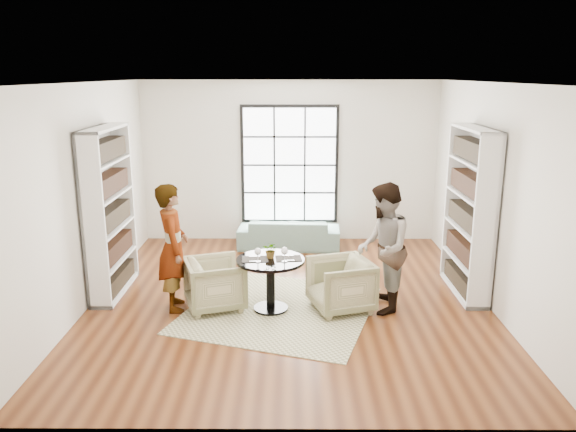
{
  "coord_description": "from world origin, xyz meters",
  "views": [
    {
      "loc": [
        0.03,
        -7.43,
        3.12
      ],
      "look_at": [
        -0.02,
        0.4,
        1.12
      ],
      "focal_mm": 35.0,
      "sensor_mm": 36.0,
      "label": 1
    }
  ],
  "objects_px": {
    "pedestal_table": "(271,273)",
    "flower_centerpiece": "(271,250)",
    "person_left": "(173,247)",
    "wine_glass_left": "(258,252)",
    "person_right": "(383,248)",
    "wine_glass_right": "(284,251)",
    "sofa": "(289,233)",
    "armchair_left": "(215,284)",
    "armchair_right": "(341,285)"
  },
  "relations": [
    {
      "from": "sofa",
      "to": "armchair_right",
      "type": "relative_size",
      "value": 2.36
    },
    {
      "from": "armchair_left",
      "to": "wine_glass_left",
      "type": "bearing_deg",
      "value": -127.21
    },
    {
      "from": "sofa",
      "to": "armchair_left",
      "type": "height_order",
      "value": "armchair_left"
    },
    {
      "from": "pedestal_table",
      "to": "person_right",
      "type": "relative_size",
      "value": 0.52
    },
    {
      "from": "armchair_right",
      "to": "armchair_left",
      "type": "bearing_deg",
      "value": -108.88
    },
    {
      "from": "armchair_right",
      "to": "wine_glass_left",
      "type": "bearing_deg",
      "value": -99.48
    },
    {
      "from": "armchair_left",
      "to": "person_right",
      "type": "height_order",
      "value": "person_right"
    },
    {
      "from": "armchair_left",
      "to": "wine_glass_left",
      "type": "distance_m",
      "value": 0.81
    },
    {
      "from": "sofa",
      "to": "flower_centerpiece",
      "type": "bearing_deg",
      "value": 88.33
    },
    {
      "from": "armchair_right",
      "to": "person_left",
      "type": "distance_m",
      "value": 2.3
    },
    {
      "from": "person_left",
      "to": "flower_centerpiece",
      "type": "distance_m",
      "value": 1.31
    },
    {
      "from": "flower_centerpiece",
      "to": "wine_glass_right",
      "type": "bearing_deg",
      "value": -41.31
    },
    {
      "from": "wine_glass_left",
      "to": "armchair_left",
      "type": "bearing_deg",
      "value": 161.7
    },
    {
      "from": "pedestal_table",
      "to": "flower_centerpiece",
      "type": "bearing_deg",
      "value": 77.91
    },
    {
      "from": "pedestal_table",
      "to": "person_left",
      "type": "height_order",
      "value": "person_left"
    },
    {
      "from": "pedestal_table",
      "to": "wine_glass_left",
      "type": "bearing_deg",
      "value": -140.17
    },
    {
      "from": "person_left",
      "to": "person_right",
      "type": "bearing_deg",
      "value": -103.96
    },
    {
      "from": "person_left",
      "to": "pedestal_table",
      "type": "bearing_deg",
      "value": -105.93
    },
    {
      "from": "flower_centerpiece",
      "to": "wine_glass_left",
      "type": "bearing_deg",
      "value": -134.34
    },
    {
      "from": "pedestal_table",
      "to": "person_right",
      "type": "height_order",
      "value": "person_right"
    },
    {
      "from": "pedestal_table",
      "to": "person_right",
      "type": "bearing_deg",
      "value": 0.84
    },
    {
      "from": "pedestal_table",
      "to": "armchair_left",
      "type": "relative_size",
      "value": 1.19
    },
    {
      "from": "pedestal_table",
      "to": "flower_centerpiece",
      "type": "height_order",
      "value": "flower_centerpiece"
    },
    {
      "from": "sofa",
      "to": "flower_centerpiece",
      "type": "xyz_separation_m",
      "value": [
        -0.23,
        -2.78,
        0.57
      ]
    },
    {
      "from": "armchair_right",
      "to": "flower_centerpiece",
      "type": "xyz_separation_m",
      "value": [
        -0.93,
        0.02,
        0.48
      ]
    },
    {
      "from": "person_right",
      "to": "wine_glass_left",
      "type": "height_order",
      "value": "person_right"
    },
    {
      "from": "wine_glass_left",
      "to": "person_left",
      "type": "bearing_deg",
      "value": 170.25
    },
    {
      "from": "person_right",
      "to": "flower_centerpiece",
      "type": "height_order",
      "value": "person_right"
    },
    {
      "from": "pedestal_table",
      "to": "armchair_left",
      "type": "distance_m",
      "value": 0.78
    },
    {
      "from": "wine_glass_right",
      "to": "person_right",
      "type": "bearing_deg",
      "value": 6.2
    },
    {
      "from": "wine_glass_left",
      "to": "person_right",
      "type": "bearing_deg",
      "value": 5.33
    },
    {
      "from": "pedestal_table",
      "to": "wine_glass_right",
      "type": "height_order",
      "value": "wine_glass_right"
    },
    {
      "from": "flower_centerpiece",
      "to": "sofa",
      "type": "bearing_deg",
      "value": 85.31
    },
    {
      "from": "pedestal_table",
      "to": "wine_glass_right",
      "type": "xyz_separation_m",
      "value": [
        0.19,
        -0.12,
        0.34
      ]
    },
    {
      "from": "person_right",
      "to": "pedestal_table",
      "type": "bearing_deg",
      "value": -82.7
    },
    {
      "from": "armchair_right",
      "to": "person_right",
      "type": "bearing_deg",
      "value": 72.56
    },
    {
      "from": "pedestal_table",
      "to": "person_left",
      "type": "distance_m",
      "value": 1.35
    },
    {
      "from": "person_left",
      "to": "wine_glass_left",
      "type": "bearing_deg",
      "value": -112.83
    },
    {
      "from": "pedestal_table",
      "to": "wine_glass_right",
      "type": "relative_size",
      "value": 4.49
    },
    {
      "from": "pedestal_table",
      "to": "person_left",
      "type": "xyz_separation_m",
      "value": [
        -1.3,
        0.06,
        0.34
      ]
    },
    {
      "from": "sofa",
      "to": "armchair_right",
      "type": "distance_m",
      "value": 2.89
    },
    {
      "from": "sofa",
      "to": "person_right",
      "type": "bearing_deg",
      "value": 117.18
    },
    {
      "from": "person_right",
      "to": "flower_centerpiece",
      "type": "bearing_deg",
      "value": -84.18
    },
    {
      "from": "person_left",
      "to": "wine_glass_left",
      "type": "distance_m",
      "value": 1.16
    },
    {
      "from": "person_right",
      "to": "wine_glass_left",
      "type": "distance_m",
      "value": 1.66
    },
    {
      "from": "pedestal_table",
      "to": "person_right",
      "type": "distance_m",
      "value": 1.53
    },
    {
      "from": "armchair_right",
      "to": "wine_glass_right",
      "type": "distance_m",
      "value": 0.93
    },
    {
      "from": "wine_glass_right",
      "to": "pedestal_table",
      "type": "bearing_deg",
      "value": 147.52
    },
    {
      "from": "sofa",
      "to": "flower_centerpiece",
      "type": "height_order",
      "value": "flower_centerpiece"
    },
    {
      "from": "person_left",
      "to": "wine_glass_left",
      "type": "height_order",
      "value": "person_left"
    }
  ]
}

